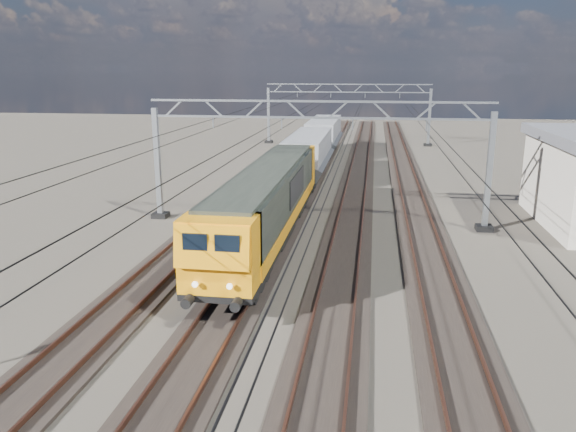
# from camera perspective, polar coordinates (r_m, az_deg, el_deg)

# --- Properties ---
(ground) EXTENTS (160.00, 160.00, 0.00)m
(ground) POSITION_cam_1_polar(r_m,az_deg,el_deg) (29.10, 1.99, -2.87)
(ground) COLOR #29251F
(ground) RESTS_ON ground
(track_outer_west) EXTENTS (2.60, 140.00, 0.30)m
(track_outer_west) POSITION_cam_1_polar(r_m,az_deg,el_deg) (30.33, -9.34, -2.19)
(track_outer_west) COLOR black
(track_outer_west) RESTS_ON ground
(track_loco) EXTENTS (2.60, 140.00, 0.30)m
(track_loco) POSITION_cam_1_polar(r_m,az_deg,el_deg) (29.37, -1.89, -2.56)
(track_loco) COLOR black
(track_loco) RESTS_ON ground
(track_inner_east) EXTENTS (2.60, 140.00, 0.30)m
(track_inner_east) POSITION_cam_1_polar(r_m,az_deg,el_deg) (28.93, 5.94, -2.90)
(track_inner_east) COLOR black
(track_inner_east) RESTS_ON ground
(track_outer_east) EXTENTS (2.60, 140.00, 0.30)m
(track_outer_east) POSITION_cam_1_polar(r_m,az_deg,el_deg) (29.05, 13.85, -3.19)
(track_outer_east) COLOR black
(track_outer_east) RESTS_ON ground
(catenary_gantry_mid) EXTENTS (19.90, 0.90, 7.11)m
(catenary_gantry_mid) POSITION_cam_1_polar(r_m,az_deg,el_deg) (32.09, 2.90, 5.95)
(catenary_gantry_mid) COLOR #92999F
(catenary_gantry_mid) RESTS_ON ground
(catenary_gantry_far) EXTENTS (19.90, 0.90, 7.11)m
(catenary_gantry_far) POSITION_cam_1_polar(r_m,az_deg,el_deg) (67.81, 6.06, 10.51)
(catenary_gantry_far) COLOR #92999F
(catenary_gantry_far) RESTS_ON ground
(overhead_wires) EXTENTS (12.03, 140.00, 0.53)m
(overhead_wires) POSITION_cam_1_polar(r_m,az_deg,el_deg) (35.83, 3.60, 9.83)
(overhead_wires) COLOR black
(overhead_wires) RESTS_ON ground
(locomotive) EXTENTS (2.76, 21.10, 3.62)m
(locomotive) POSITION_cam_1_polar(r_m,az_deg,el_deg) (28.47, -2.04, 1.59)
(locomotive) COLOR black
(locomotive) RESTS_ON ground
(hopper_wagon_lead) EXTENTS (3.38, 13.00, 3.25)m
(hopper_wagon_lead) POSITION_cam_1_polar(r_m,az_deg,el_deg) (45.70, 2.08, 6.46)
(hopper_wagon_lead) COLOR black
(hopper_wagon_lead) RESTS_ON ground
(hopper_wagon_mid) EXTENTS (3.38, 13.00, 3.25)m
(hopper_wagon_mid) POSITION_cam_1_polar(r_m,az_deg,el_deg) (59.72, 3.68, 8.39)
(hopper_wagon_mid) COLOR black
(hopper_wagon_mid) RESTS_ON ground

